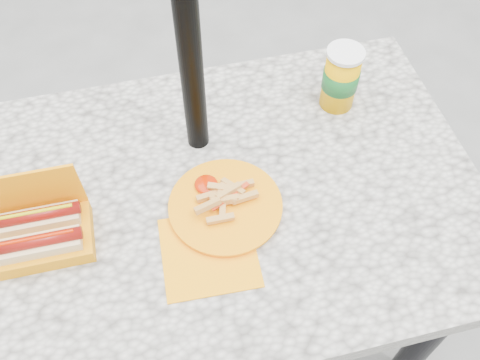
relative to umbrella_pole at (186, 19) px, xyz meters
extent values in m
plane|color=slate|center=(0.00, -0.16, -1.10)|extent=(60.00, 60.00, 0.00)
cube|color=beige|center=(0.00, -0.16, -0.38)|extent=(1.20, 0.80, 0.05)
cylinder|color=black|center=(0.50, -0.46, -0.75)|extent=(0.07, 0.07, 0.70)
cylinder|color=black|center=(-0.50, 0.14, -0.75)|extent=(0.07, 0.07, 0.70)
cylinder|color=black|center=(0.50, 0.14, -0.75)|extent=(0.07, 0.07, 0.70)
cylinder|color=black|center=(0.00, 0.00, 0.00)|extent=(0.05, 0.05, 2.20)
cube|color=orange|center=(-0.36, -0.20, -0.33)|extent=(0.20, 0.13, 0.04)
cube|color=orange|center=(-0.36, -0.14, -0.25)|extent=(0.20, 0.02, 0.13)
cube|color=beige|center=(-0.36, -0.23, -0.31)|extent=(0.17, 0.05, 0.04)
cylinder|color=#990909|center=(-0.36, -0.23, -0.29)|extent=(0.18, 0.03, 0.03)
cylinder|color=#B41C00|center=(-0.36, -0.23, -0.27)|extent=(0.15, 0.01, 0.01)
cube|color=beige|center=(-0.36, -0.17, -0.31)|extent=(0.17, 0.05, 0.04)
cylinder|color=#990909|center=(-0.36, -0.17, -0.29)|extent=(0.18, 0.03, 0.03)
cylinder|color=#CAC309|center=(-0.36, -0.17, -0.27)|extent=(0.15, 0.01, 0.01)
cube|color=#FF9A0B|center=(-0.04, -0.30, -0.35)|extent=(0.20, 0.20, 0.00)
cylinder|color=orange|center=(0.02, -0.20, -0.34)|extent=(0.23, 0.23, 0.01)
cylinder|color=orange|center=(0.02, -0.20, -0.34)|extent=(0.25, 0.25, 0.01)
cube|color=#D7994F|center=(0.04, -0.17, -0.32)|extent=(0.05, 0.06, 0.02)
cube|color=#D7994F|center=(0.02, -0.17, -0.31)|extent=(0.06, 0.04, 0.02)
cube|color=#D7994F|center=(0.06, -0.20, -0.32)|extent=(0.06, 0.02, 0.01)
cube|color=#D7994F|center=(0.03, -0.19, -0.31)|extent=(0.06, 0.04, 0.01)
cube|color=#D7994F|center=(-0.01, -0.18, -0.32)|extent=(0.06, 0.02, 0.01)
cube|color=#D7994F|center=(0.02, -0.17, -0.33)|extent=(0.06, 0.03, 0.02)
cube|color=#D7994F|center=(0.03, -0.20, -0.32)|extent=(0.06, 0.02, 0.01)
cube|color=#D7994F|center=(0.01, -0.19, -0.32)|extent=(0.04, 0.06, 0.01)
cube|color=#D7994F|center=(0.02, -0.20, -0.32)|extent=(0.06, 0.04, 0.02)
cube|color=#D7994F|center=(-0.02, -0.21, -0.31)|extent=(0.06, 0.03, 0.02)
cube|color=#D7994F|center=(0.00, -0.24, -0.32)|extent=(0.06, 0.01, 0.01)
cube|color=#D7994F|center=(0.06, -0.17, -0.32)|extent=(0.06, 0.02, 0.01)
cube|color=#D7994F|center=(0.02, -0.20, -0.31)|extent=(0.06, 0.02, 0.01)
cube|color=#D7994F|center=(0.01, -0.21, -0.32)|extent=(0.03, 0.06, 0.01)
ellipsoid|color=#B41C00|center=(-0.01, -0.15, -0.33)|extent=(0.05, 0.05, 0.02)
cube|color=red|center=(0.03, -0.19, -0.32)|extent=(0.09, 0.06, 0.00)
cylinder|color=#F2A700|center=(0.36, 0.04, -0.27)|extent=(0.08, 0.08, 0.16)
cylinder|color=#155E23|center=(0.36, 0.04, -0.27)|extent=(0.09, 0.09, 0.05)
cylinder|color=white|center=(0.36, 0.04, -0.19)|extent=(0.09, 0.09, 0.01)
camera|label=1|loc=(-0.10, -0.81, 0.63)|focal=40.00mm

